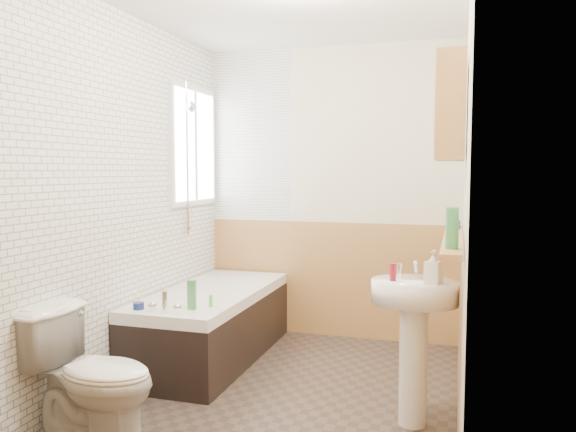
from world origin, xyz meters
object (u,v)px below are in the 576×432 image
at_px(pine_shelf, 453,241).
at_px(medicine_cabinet, 451,110).
at_px(bathtub, 212,322).
at_px(sink, 414,322).
at_px(toilet, 92,378).

height_order(pine_shelf, medicine_cabinet, medicine_cabinet).
height_order(bathtub, sink, sink).
bearing_deg(medicine_cabinet, sink, -148.06).
bearing_deg(toilet, bathtub, 3.83).
height_order(toilet, pine_shelf, pine_shelf).
distance_m(bathtub, medicine_cabinet, 2.38).
relative_size(sink, pine_shelf, 0.76).
height_order(toilet, medicine_cabinet, medicine_cabinet).
bearing_deg(toilet, pine_shelf, -64.31).
bearing_deg(bathtub, pine_shelf, -23.24).
xyz_separation_m(toilet, sink, (1.60, 0.73, 0.24)).
bearing_deg(sink, toilet, -157.58).
distance_m(toilet, pine_shelf, 2.05).
xyz_separation_m(toilet, medicine_cabinet, (1.77, 0.84, 1.42)).
bearing_deg(pine_shelf, sink, 165.24).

